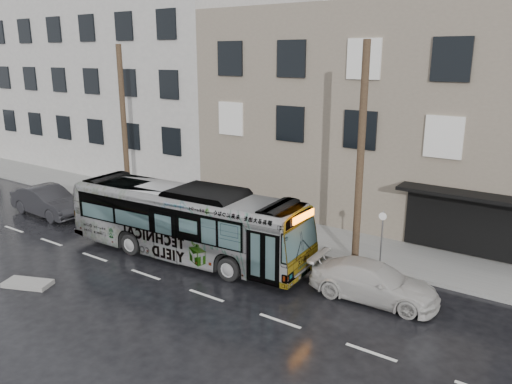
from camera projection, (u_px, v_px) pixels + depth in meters
ground at (188, 255)px, 22.10m from camera, size 120.00×120.00×0.00m
sidewalk at (251, 224)px, 25.97m from camera, size 90.00×3.60×0.15m
building_taupe at (404, 112)px, 27.97m from camera, size 20.00×12.00×11.00m
building_grey at (138, 63)px, 41.15m from camera, size 26.00×15.00×16.00m
utility_pole_front at (361, 156)px, 19.92m from camera, size 0.30×0.30×9.00m
utility_pole_rear at (124, 128)px, 27.62m from camera, size 0.30×0.30×9.00m
sign_post at (382, 239)px, 20.19m from camera, size 0.06×0.06×2.40m
bus at (186, 221)px, 21.64m from camera, size 11.56×3.45×3.18m
white_sedan at (374, 282)px, 17.96m from camera, size 4.74×2.15×1.35m
dark_sedan at (48, 201)px, 27.47m from camera, size 4.92×1.81×1.61m
slush_pile at (28, 283)px, 19.14m from camera, size 1.97×1.43×0.18m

